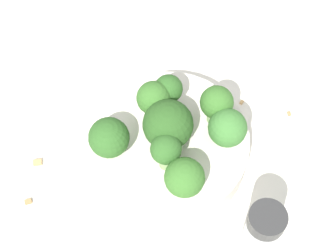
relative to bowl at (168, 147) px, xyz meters
name	(u,v)px	position (x,y,z in m)	size (l,w,h in m)	color
ground_plane	(168,155)	(0.00, 0.00, -0.02)	(3.00, 3.00, 0.00)	silver
bowl	(168,147)	(0.00, 0.00, 0.00)	(0.18, 0.18, 0.04)	silver
broccoli_floret_0	(168,90)	(-0.02, -0.04, 0.05)	(0.03, 0.03, 0.05)	#7A9E5B
broccoli_floret_1	(109,138)	(0.06, -0.02, 0.05)	(0.04, 0.04, 0.05)	#84AD66
broccoli_floret_2	(227,128)	(-0.05, 0.03, 0.05)	(0.04, 0.04, 0.05)	#8EB770
broccoli_floret_3	(166,151)	(0.02, 0.03, 0.05)	(0.03, 0.03, 0.05)	#84AD66
broccoli_floret_4	(151,101)	(0.00, -0.04, 0.05)	(0.04, 0.04, 0.05)	#8EB770
broccoli_floret_5	(169,125)	(0.00, 0.00, 0.05)	(0.05, 0.05, 0.06)	#8EB770
broccoli_floret_6	(185,178)	(0.01, 0.06, 0.05)	(0.04, 0.04, 0.05)	#8EB770
broccoli_floret_7	(214,101)	(-0.06, 0.00, 0.05)	(0.04, 0.04, 0.06)	#8EB770
pepper_shaker	(262,231)	(-0.04, 0.14, 0.02)	(0.04, 0.04, 0.08)	#B2B7BC
almond_crumb_0	(37,161)	(0.14, -0.06, -0.01)	(0.01, 0.01, 0.01)	tan
almond_crumb_1	(242,102)	(-0.11, -0.02, -0.02)	(0.01, 0.00, 0.01)	tan
almond_crumb_2	(28,201)	(0.17, -0.02, -0.02)	(0.01, 0.01, 0.01)	#AD7F4C
almond_crumb_3	(289,113)	(-0.16, 0.02, -0.02)	(0.01, 0.00, 0.01)	#AD7F4C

